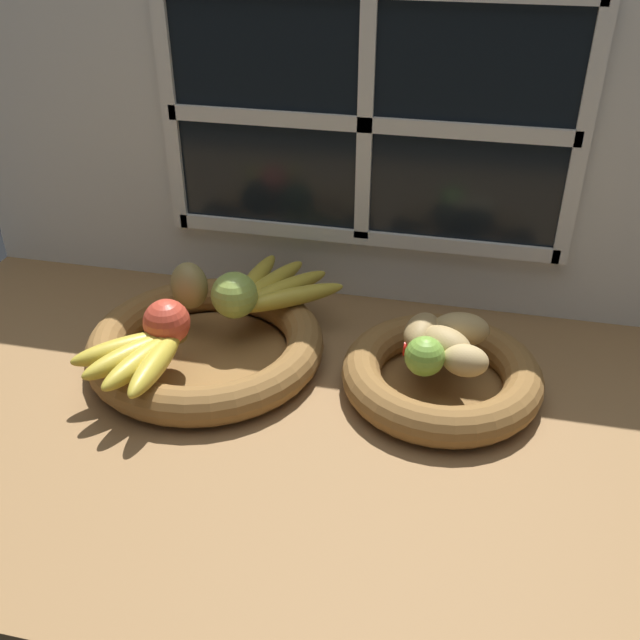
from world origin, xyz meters
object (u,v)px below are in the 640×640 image
at_px(pear_brown, 189,286).
at_px(lime_near, 425,355).
at_px(fruit_bowl_right, 441,376).
at_px(potato_small, 465,361).
at_px(apple_red_front, 167,322).
at_px(chili_pepper, 440,354).
at_px(potato_back, 460,330).
at_px(apple_green_back, 234,295).
at_px(potato_oblong, 422,332).
at_px(banana_bunch_front, 140,356).
at_px(potato_large, 445,344).
at_px(banana_bunch_back, 271,289).
at_px(fruit_bowl_left, 206,345).

relative_size(pear_brown, lime_near, 1.37).
distance_m(fruit_bowl_right, potato_small, 0.07).
height_order(apple_red_front, chili_pepper, apple_red_front).
relative_size(potato_back, chili_pepper, 0.82).
distance_m(apple_green_back, potato_oblong, 0.29).
distance_m(banana_bunch_front, potato_large, 0.42).
relative_size(apple_green_back, banana_bunch_back, 0.36).
bearing_deg(potato_large, chili_pepper, -121.87).
bearing_deg(banana_bunch_back, apple_red_front, -124.70).
height_order(apple_green_back, lime_near, apple_green_back).
bearing_deg(potato_back, potato_oblong, -164.05).
relative_size(fruit_bowl_right, potato_small, 4.52).
relative_size(banana_bunch_back, potato_large, 2.46).
distance_m(fruit_bowl_left, lime_near, 0.34).
relative_size(potato_oblong, potato_small, 1.30).
height_order(fruit_bowl_right, apple_red_front, apple_red_front).
relative_size(pear_brown, banana_bunch_back, 0.37).
relative_size(fruit_bowl_right, apple_green_back, 3.99).
distance_m(pear_brown, chili_pepper, 0.40).
distance_m(banana_bunch_front, lime_near, 0.39).
bearing_deg(apple_red_front, lime_near, 1.36).
height_order(apple_red_front, potato_back, apple_red_front).
distance_m(fruit_bowl_left, potato_large, 0.36).
height_order(potato_small, potato_back, potato_back).
relative_size(fruit_bowl_right, banana_bunch_front, 1.72).
bearing_deg(banana_bunch_front, potato_oblong, 19.78).
xyz_separation_m(banana_bunch_back, potato_large, (0.28, -0.11, 0.01)).
relative_size(pear_brown, potato_large, 0.92).
xyz_separation_m(potato_small, chili_pepper, (-0.03, 0.02, -0.01)).
height_order(potato_large, potato_small, potato_large).
relative_size(fruit_bowl_left, potato_large, 4.37).
relative_size(banana_bunch_front, potato_small, 2.63).
bearing_deg(potato_small, chili_pepper, 146.59).
height_order(potato_large, chili_pepper, potato_large).
bearing_deg(banana_bunch_front, fruit_bowl_left, 64.32).
relative_size(apple_green_back, chili_pepper, 0.70).
relative_size(apple_red_front, chili_pepper, 0.67).
bearing_deg(pear_brown, apple_green_back, -7.18).
relative_size(potato_small, potato_back, 0.76).
height_order(fruit_bowl_right, banana_bunch_back, banana_bunch_back).
bearing_deg(banana_bunch_front, potato_back, 19.32).
bearing_deg(potato_oblong, potato_small, -41.42).
relative_size(potato_large, potato_back, 0.99).
xyz_separation_m(apple_green_back, lime_near, (0.30, -0.08, -0.01)).
bearing_deg(potato_large, apple_red_front, -173.47).
relative_size(pear_brown, potato_back, 0.91).
xyz_separation_m(fruit_bowl_left, potato_large, (0.36, 0.00, 0.05)).
bearing_deg(potato_oblong, potato_large, -37.87).
xyz_separation_m(banana_bunch_front, potato_large, (0.41, 0.11, 0.01)).
xyz_separation_m(banana_bunch_front, lime_near, (0.38, 0.07, 0.01)).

